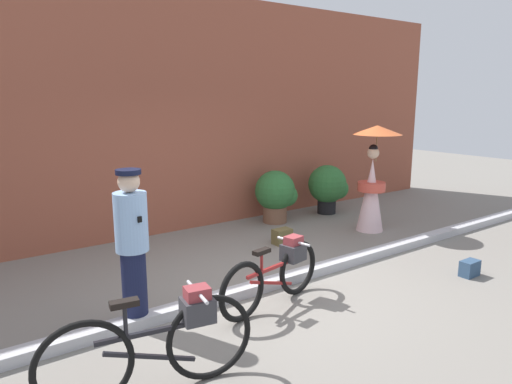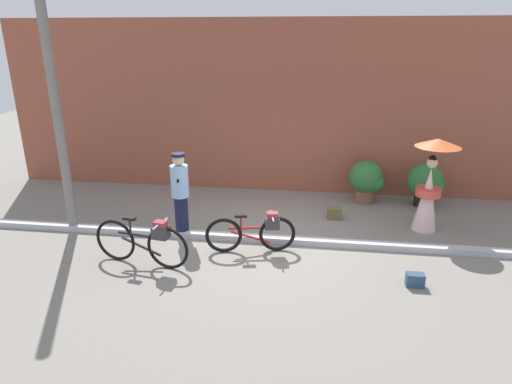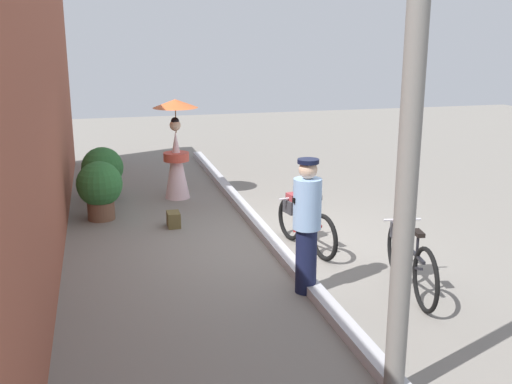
# 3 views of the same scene
# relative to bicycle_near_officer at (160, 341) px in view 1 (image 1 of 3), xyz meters

# --- Properties ---
(ground_plane) EXTENTS (30.00, 30.00, 0.00)m
(ground_plane) POSITION_rel_bicycle_near_officer_xyz_m (1.98, 1.17, -0.45)
(ground_plane) COLOR gray
(building_wall) EXTENTS (14.00, 0.40, 4.15)m
(building_wall) POSITION_rel_bicycle_near_officer_xyz_m (1.98, 4.39, 1.62)
(building_wall) COLOR brown
(building_wall) RESTS_ON ground_plane
(sidewalk_curb) EXTENTS (14.00, 0.20, 0.12)m
(sidewalk_curb) POSITION_rel_bicycle_near_officer_xyz_m (1.98, 1.17, -0.39)
(sidewalk_curb) COLOR #B2B2B7
(sidewalk_curb) RESTS_ON ground_plane
(bicycle_near_officer) EXTENTS (1.76, 0.48, 0.86)m
(bicycle_near_officer) POSITION_rel_bicycle_near_officer_xyz_m (0.00, 0.00, 0.00)
(bicycle_near_officer) COLOR black
(bicycle_near_officer) RESTS_ON ground_plane
(bicycle_far_side) EXTENTS (1.62, 0.51, 0.76)m
(bicycle_far_side) POSITION_rel_bicycle_near_officer_xyz_m (1.78, 0.75, -0.06)
(bicycle_far_side) COLOR black
(bicycle_far_side) RESTS_ON ground_plane
(person_officer) EXTENTS (0.34, 0.38, 1.68)m
(person_officer) POSITION_rel_bicycle_near_officer_xyz_m (0.27, 1.24, 0.44)
(person_officer) COLOR #141938
(person_officer) RESTS_ON ground_plane
(person_with_parasol) EXTENTS (0.85, 0.85, 1.89)m
(person_with_parasol) POSITION_rel_bicycle_near_officer_xyz_m (5.08, 2.18, 0.52)
(person_with_parasol) COLOR silver
(person_with_parasol) RESTS_ON ground_plane
(potted_plant_by_door) EXTENTS (0.79, 0.77, 1.01)m
(potted_plant_by_door) POSITION_rel_bicycle_near_officer_xyz_m (4.03, 3.62, 0.11)
(potted_plant_by_door) COLOR brown
(potted_plant_by_door) RESTS_ON ground_plane
(potted_plant_small) EXTENTS (0.81, 0.79, 1.01)m
(potted_plant_small) POSITION_rel_bicycle_near_officer_xyz_m (5.34, 3.55, 0.12)
(potted_plant_small) COLOR black
(potted_plant_small) RESTS_ON ground_plane
(backpack_on_pavement) EXTENTS (0.30, 0.20, 0.25)m
(backpack_on_pavement) POSITION_rel_bicycle_near_officer_xyz_m (3.27, 2.49, -0.32)
(backpack_on_pavement) COLOR brown
(backpack_on_pavement) RESTS_ON ground_plane
(backpack_spare) EXTENTS (0.28, 0.16, 0.22)m
(backpack_spare) POSITION_rel_bicycle_near_officer_xyz_m (4.45, -0.09, -0.34)
(backpack_spare) COLOR navy
(backpack_spare) RESTS_ON ground_plane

